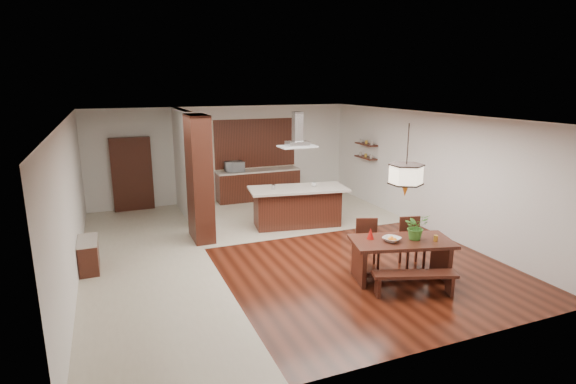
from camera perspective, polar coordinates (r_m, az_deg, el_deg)
name	(u,v)px	position (r m, az deg, el deg)	size (l,w,h in m)	color
room_shell	(275,156)	(9.57, -1.67, 4.57)	(9.00, 9.04, 2.92)	#321109
tile_hallway	(148,266)	(9.56, -17.41, -8.91)	(2.50, 9.00, 0.01)	beige
tile_kitchen	(286,212)	(12.74, -0.27, -2.59)	(5.50, 4.00, 0.01)	beige
soffit_band	(275,117)	(9.47, -1.71, 9.49)	(8.00, 9.00, 0.02)	#35180D
partition_pier	(199,179)	(10.45, -11.19, 1.68)	(0.45, 1.00, 2.90)	black
partition_stub	(184,164)	(12.48, -13.07, 3.52)	(0.18, 2.40, 2.90)	silver
hallway_console	(89,255)	(9.64, -23.98, -7.34)	(0.37, 0.88, 0.63)	black
hallway_doorway	(132,174)	(13.50, -19.19, 2.14)	(1.10, 0.20, 2.10)	black
rear_counter	(258,185)	(14.09, -3.79, 0.94)	(2.60, 0.62, 0.95)	black
kitchen_window	(255,143)	(14.11, -4.21, 6.21)	(2.60, 0.08, 1.50)	olive
shelf_lower	(366,158)	(13.68, 9.83, 4.34)	(0.26, 0.90, 0.04)	black
shelf_upper	(366,144)	(13.62, 9.90, 6.00)	(0.26, 0.90, 0.04)	black
dining_table	(401,250)	(8.63, 14.18, -7.19)	(2.01, 1.36, 0.77)	black
dining_bench	(414,284)	(8.20, 15.71, -11.14)	(1.44, 0.32, 0.41)	black
dining_chair_left	(368,245)	(9.01, 10.13, -6.61)	(0.43, 0.43, 0.97)	black
dining_chair_right	(413,243)	(9.31, 15.57, -6.22)	(0.43, 0.43, 0.97)	black
pendant_lantern	(407,161)	(8.20, 14.86, 3.88)	(0.64, 0.64, 1.31)	beige
foliage_plant	(416,227)	(8.60, 15.94, -4.25)	(0.44, 0.38, 0.48)	#3B7A28
fruit_bowl	(392,239)	(8.43, 13.02, -5.88)	(0.31, 0.31, 0.08)	#B8B1A1
napkin_cone	(371,234)	(8.46, 10.44, -5.22)	(0.13, 0.13, 0.21)	#B1100C
gold_ornament	(436,238)	(8.66, 18.25, -5.59)	(0.08, 0.08, 0.11)	gold
kitchen_island	(297,206)	(11.44, 1.17, -1.81)	(2.58, 1.44, 1.01)	black
range_hood	(297,130)	(11.09, 1.21, 7.93)	(0.90, 0.55, 0.87)	silver
island_cup	(314,185)	(11.41, 3.32, 0.93)	(0.13, 0.13, 0.10)	white
microwave	(234,167)	(13.72, -6.83, 3.21)	(0.56, 0.38, 0.31)	#BABDC1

